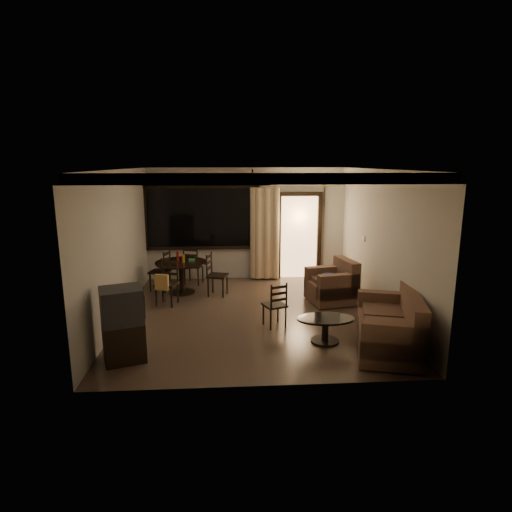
{
  "coord_description": "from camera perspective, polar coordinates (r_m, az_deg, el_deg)",
  "views": [
    {
      "loc": [
        -0.47,
        -7.94,
        2.93
      ],
      "look_at": [
        0.08,
        0.2,
        1.13
      ],
      "focal_mm": 30.0,
      "sensor_mm": 36.0,
      "label": 1
    }
  ],
  "objects": [
    {
      "name": "sofa",
      "position": [
        7.19,
        17.72,
        -9.07
      ],
      "size": [
        1.34,
        1.9,
        0.92
      ],
      "rotation": [
        0.0,
        0.0,
        -0.27
      ],
      "color": "#4B3123",
      "rests_on": "ground"
    },
    {
      "name": "tv_cabinet",
      "position": [
        6.74,
        -17.32,
        -8.69
      ],
      "size": [
        0.73,
        0.7,
        1.12
      ],
      "rotation": [
        0.0,
        0.0,
        0.35
      ],
      "color": "black",
      "rests_on": "ground"
    },
    {
      "name": "coffee_table",
      "position": [
        7.25,
        9.23,
        -9.18
      ],
      "size": [
        0.96,
        0.57,
        0.42
      ],
      "rotation": [
        0.0,
        0.0,
        -0.37
      ],
      "color": "black",
      "rests_on": "ground"
    },
    {
      "name": "dining_chair_north",
      "position": [
        10.6,
        -8.32,
        -2.18
      ],
      "size": [
        0.52,
        0.52,
        0.95
      ],
      "rotation": [
        0.0,
        0.0,
        2.87
      ],
      "color": "black",
      "rests_on": "ground"
    },
    {
      "name": "dining_chair_east",
      "position": [
        9.63,
        -5.21,
        -3.59
      ],
      "size": [
        0.52,
        0.52,
        0.95
      ],
      "rotation": [
        0.0,
        0.0,
        1.3
      ],
      "color": "black",
      "rests_on": "ground"
    },
    {
      "name": "dining_chair_south",
      "position": [
        9.13,
        -11.82,
        -4.55
      ],
      "size": [
        0.52,
        0.56,
        0.95
      ],
      "rotation": [
        0.0,
        0.0,
        -0.27
      ],
      "color": "black",
      "rests_on": "ground"
    },
    {
      "name": "room_shell",
      "position": [
        9.83,
        2.39,
        5.99
      ],
      "size": [
        5.5,
        6.7,
        5.5
      ],
      "color": "beige",
      "rests_on": "ground"
    },
    {
      "name": "dining_chair_west",
      "position": [
        10.18,
        -12.59,
        -2.96
      ],
      "size": [
        0.52,
        0.52,
        0.95
      ],
      "rotation": [
        0.0,
        0.0,
        -1.84
      ],
      "color": "black",
      "rests_on": "ground"
    },
    {
      "name": "armchair",
      "position": [
        9.25,
        10.31,
        -3.85
      ],
      "size": [
        1.04,
        1.04,
        0.89
      ],
      "rotation": [
        0.0,
        0.0,
        0.19
      ],
      "color": "#4B3123",
      "rests_on": "ground"
    },
    {
      "name": "side_chair",
      "position": [
        7.82,
        2.51,
        -7.61
      ],
      "size": [
        0.48,
        0.48,
        0.84
      ],
      "rotation": [
        0.0,
        0.0,
        3.5
      ],
      "color": "black",
      "rests_on": "ground"
    },
    {
      "name": "ground",
      "position": [
        8.48,
        -0.44,
        -7.8
      ],
      "size": [
        5.5,
        5.5,
        0.0
      ],
      "primitive_type": "plane",
      "color": "#7F6651",
      "rests_on": "ground"
    },
    {
      "name": "dining_table",
      "position": [
        9.82,
        -9.91,
        -1.64
      ],
      "size": [
        1.16,
        1.16,
        0.95
      ],
      "rotation": [
        0.0,
        0.0,
        -0.27
      ],
      "color": "black",
      "rests_on": "ground"
    }
  ]
}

